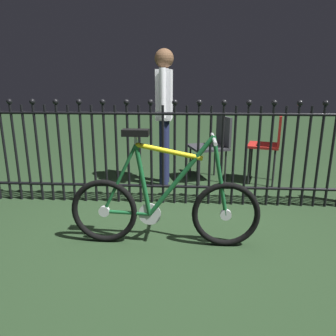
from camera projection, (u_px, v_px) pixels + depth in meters
The scene contains 6 objects.
ground_plane at pixel (167, 239), 2.71m from camera, with size 20.00×20.00×0.00m, color #20351D.
iron_fence at pixel (167, 150), 3.35m from camera, with size 4.39×0.07×1.14m.
bicycle at pixel (164, 206), 2.56m from camera, with size 1.50×0.40×0.93m.
chair_red at pixel (270, 141), 4.03m from camera, with size 0.46×0.46×0.87m.
chair_charcoal at pixel (214, 142), 4.17m from camera, with size 0.55×0.55×0.83m.
person_visitor at pixel (164, 106), 3.87m from camera, with size 0.22×0.48×1.63m.
Camera 1 is at (0.16, -2.44, 1.30)m, focal length 34.74 mm.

